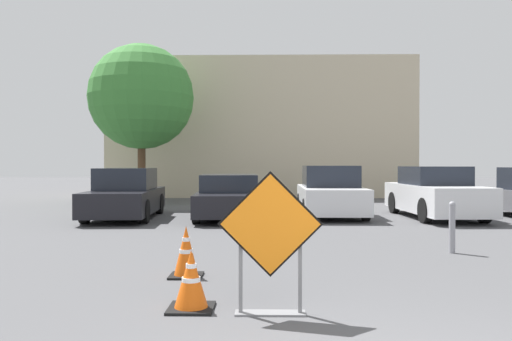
# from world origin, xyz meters

# --- Properties ---
(ground_plane) EXTENTS (96.00, 96.00, 0.00)m
(ground_plane) POSITION_xyz_m (0.00, 10.00, 0.00)
(ground_plane) COLOR #4C4C4F
(road_closed_sign) EXTENTS (1.11, 0.20, 1.52)m
(road_closed_sign) POSITION_xyz_m (-1.05, 2.20, 0.83)
(road_closed_sign) COLOR black
(road_closed_sign) RESTS_ON ground_plane
(traffic_cone_nearest) EXTENTS (0.50, 0.50, 0.65)m
(traffic_cone_nearest) POSITION_xyz_m (-1.91, 2.40, 0.32)
(traffic_cone_nearest) COLOR black
(traffic_cone_nearest) RESTS_ON ground_plane
(traffic_cone_second) EXTENTS (0.46, 0.46, 0.72)m
(traffic_cone_second) POSITION_xyz_m (-2.22, 3.99, 0.35)
(traffic_cone_second) COLOR black
(traffic_cone_second) RESTS_ON ground_plane
(parked_car_nearest) EXTENTS (2.01, 4.42, 1.48)m
(parked_car_nearest) POSITION_xyz_m (-5.24, 11.65, 0.68)
(parked_car_nearest) COLOR black
(parked_car_nearest) RESTS_ON ground_plane
(parked_car_second) EXTENTS (2.08, 4.28, 1.29)m
(parked_car_second) POSITION_xyz_m (-2.17, 11.66, 0.61)
(parked_car_second) COLOR black
(parked_car_second) RESTS_ON ground_plane
(parked_car_third) EXTENTS (1.89, 4.07, 1.55)m
(parked_car_third) POSITION_xyz_m (0.90, 12.32, 0.70)
(parked_car_third) COLOR silver
(parked_car_third) RESTS_ON ground_plane
(parked_car_fourth) EXTENTS (1.96, 4.57, 1.53)m
(parked_car_fourth) POSITION_xyz_m (3.97, 11.97, 0.72)
(parked_car_fourth) COLOR silver
(parked_car_fourth) RESTS_ON ground_plane
(bollard_nearest) EXTENTS (0.12, 0.12, 0.93)m
(bollard_nearest) POSITION_xyz_m (2.25, 5.96, 0.49)
(bollard_nearest) COLOR gray
(bollard_nearest) RESTS_ON ground_plane
(building_facade_backdrop) EXTENTS (14.91, 5.00, 6.77)m
(building_facade_backdrop) POSITION_xyz_m (-1.33, 23.02, 3.38)
(building_facade_backdrop) COLOR beige
(building_facade_backdrop) RESTS_ON ground_plane
(street_tree_behind_lot) EXTENTS (4.29, 4.29, 6.52)m
(street_tree_behind_lot) POSITION_xyz_m (-6.19, 17.36, 4.36)
(street_tree_behind_lot) COLOR #513823
(street_tree_behind_lot) RESTS_ON ground_plane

